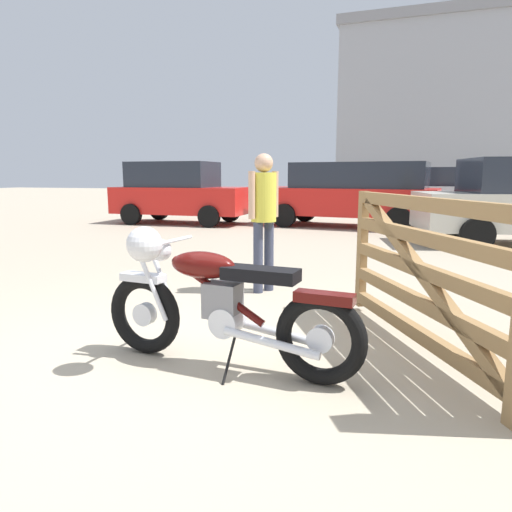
# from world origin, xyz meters

# --- Properties ---
(ground_plane) EXTENTS (80.00, 80.00, 0.00)m
(ground_plane) POSITION_xyz_m (0.00, 0.00, 0.00)
(ground_plane) COLOR tan
(vintage_motorcycle) EXTENTS (2.08, 0.73, 1.07)m
(vintage_motorcycle) POSITION_xyz_m (0.29, -0.10, 0.49)
(vintage_motorcycle) COLOR black
(vintage_motorcycle) RESTS_ON ground_plane
(timber_gate) EXTENTS (1.28, 2.32, 1.60)m
(timber_gate) POSITION_xyz_m (1.85, 0.42, 0.70)
(timber_gate) COLOR olive
(timber_gate) RESTS_ON ground_plane
(bystander) EXTENTS (0.30, 0.41, 1.66)m
(bystander) POSITION_xyz_m (-0.03, 2.21, 1.02)
(bystander) COLOR #383D51
(bystander) RESTS_ON ground_plane
(white_estate_far) EXTENTS (3.90, 1.83, 1.78)m
(white_estate_far) POSITION_xyz_m (-4.70, 9.37, 0.92)
(white_estate_far) COLOR black
(white_estate_far) RESTS_ON ground_plane
(red_hatchback_near) EXTENTS (4.88, 2.41, 1.74)m
(red_hatchback_near) POSITION_xyz_m (0.23, 9.90, 0.94)
(red_hatchback_near) COLOR black
(red_hatchback_near) RESTS_ON ground_plane
(pale_sedan_back) EXTENTS (4.35, 2.25, 1.67)m
(pale_sedan_back) POSITION_xyz_m (3.27, 14.67, 0.84)
(pale_sedan_back) COLOR black
(pale_sedan_back) RESTS_ON ground_plane
(industrial_building) EXTENTS (15.41, 10.94, 19.59)m
(industrial_building) POSITION_xyz_m (5.69, 26.84, 4.78)
(industrial_building) COLOR #9EA0A8
(industrial_building) RESTS_ON ground_plane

